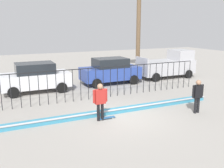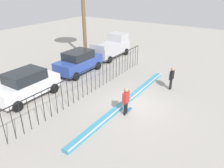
# 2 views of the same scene
# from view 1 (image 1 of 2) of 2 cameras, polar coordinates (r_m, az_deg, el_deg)

# --- Properties ---
(ground_plane) EXTENTS (60.00, 60.00, 0.00)m
(ground_plane) POSITION_cam_1_polar(r_m,az_deg,el_deg) (12.26, 2.52, -7.36)
(ground_plane) COLOR #9E9991
(bowl_coping_ledge) EXTENTS (11.00, 0.40, 0.27)m
(bowl_coping_ledge) POSITION_cam_1_polar(r_m,az_deg,el_deg) (12.80, 1.09, -5.89)
(bowl_coping_ledge) COLOR teal
(bowl_coping_ledge) RESTS_ON ground
(perimeter_fence) EXTENTS (14.04, 0.04, 1.86)m
(perimeter_fence) POSITION_cam_1_polar(r_m,az_deg,el_deg) (15.01, -3.60, 0.95)
(perimeter_fence) COLOR black
(perimeter_fence) RESTS_ON ground
(skateboarder) EXTENTS (0.70, 0.26, 1.72)m
(skateboarder) POSITION_cam_1_polar(r_m,az_deg,el_deg) (11.54, -2.63, -3.26)
(skateboarder) COLOR black
(skateboarder) RESTS_ON ground
(skateboard) EXTENTS (0.80, 0.20, 0.07)m
(skateboard) POSITION_cam_1_polar(r_m,az_deg,el_deg) (12.00, -1.16, -7.50)
(skateboard) COLOR #26598C
(skateboard) RESTS_ON ground
(camera_operator) EXTENTS (0.67, 0.25, 1.67)m
(camera_operator) POSITION_cam_1_polar(r_m,az_deg,el_deg) (13.22, 18.47, -1.97)
(camera_operator) COLOR black
(camera_operator) RESTS_ON ground
(parked_car_white) EXTENTS (4.30, 2.12, 1.90)m
(parked_car_white) POSITION_cam_1_polar(r_m,az_deg,el_deg) (17.28, -16.61, 1.46)
(parked_car_white) COLOR silver
(parked_car_white) RESTS_ON ground
(parked_car_blue) EXTENTS (4.30, 2.12, 1.90)m
(parked_car_blue) POSITION_cam_1_polar(r_m,az_deg,el_deg) (18.94, -0.37, 2.97)
(parked_car_blue) COLOR #2D479E
(parked_car_blue) RESTS_ON ground
(pickup_truck) EXTENTS (4.70, 2.12, 2.24)m
(pickup_truck) POSITION_cam_1_polar(r_m,az_deg,el_deg) (21.70, 12.33, 4.12)
(pickup_truck) COLOR #B7B7BC
(pickup_truck) RESTS_ON ground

